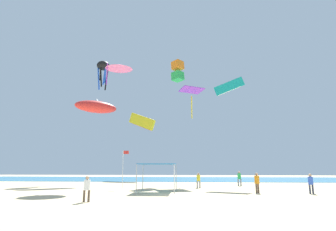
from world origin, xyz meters
name	(u,v)px	position (x,y,z in m)	size (l,w,h in m)	color
ground	(181,197)	(0.00, 0.00, -0.05)	(110.00, 110.00, 0.10)	#D1BA8C
ocean_strip	(186,179)	(0.00, 30.05, 0.01)	(110.00, 21.15, 0.03)	teal
canopy_tent	(158,165)	(-2.22, 3.31, 2.37)	(3.28, 3.29, 2.49)	#B2B2B7
person_near_tent	(198,179)	(1.63, 8.46, 0.93)	(0.42, 0.38, 1.58)	slate
person_leftmost	(87,187)	(-5.91, -3.96, 0.95)	(0.42, 0.38, 1.62)	brown
person_central	(257,181)	(6.46, 3.01, 1.00)	(0.41, 0.41, 1.70)	brown
person_rightmost	(239,177)	(6.65, 12.29, 1.00)	(0.45, 0.40, 1.70)	slate
person_far_shore	(311,182)	(10.79, 2.71, 0.96)	(0.42, 0.39, 1.64)	#33384C
banner_flag	(124,166)	(-6.19, 6.69, 2.33)	(0.61, 0.06, 3.89)	silver
kite_parafoil_teal	(229,87)	(6.02, 12.84, 12.55)	(4.01, 0.68, 2.42)	teal
kite_inflatable_red	(96,107)	(-11.99, 13.70, 10.35)	(5.72, 4.71, 2.08)	red
kite_delta_pink	(119,67)	(-7.88, 9.65, 14.48)	(4.23, 4.25, 2.67)	pink
kite_diamond_purple	(191,92)	(1.13, 14.81, 12.55)	(3.76, 3.77, 4.17)	purple
kite_octopus_black	(103,67)	(-13.77, 20.95, 18.99)	(2.71, 2.71, 5.09)	black
kite_box_orange	(178,71)	(-0.93, 18.95, 17.19)	(2.17, 2.15, 3.25)	orange
kite_parafoil_yellow	(142,122)	(-7.90, 26.53, 10.42)	(5.61, 4.17, 4.00)	yellow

